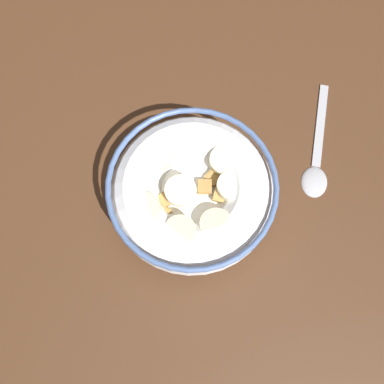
# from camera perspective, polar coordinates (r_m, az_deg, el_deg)

# --- Properties ---
(ground_plane) EXTENTS (0.96, 0.96, 0.02)m
(ground_plane) POSITION_cam_1_polar(r_m,az_deg,el_deg) (0.45, -0.00, -1.56)
(ground_plane) COLOR #472B19
(cereal_bowl) EXTENTS (0.17, 0.17, 0.06)m
(cereal_bowl) POSITION_cam_1_polar(r_m,az_deg,el_deg) (0.42, -0.01, 0.03)
(cereal_bowl) COLOR white
(cereal_bowl) RESTS_ON ground_plane
(spoon) EXTENTS (0.15, 0.03, 0.01)m
(spoon) POSITION_cam_1_polar(r_m,az_deg,el_deg) (0.48, 17.54, 4.01)
(spoon) COLOR #A5A5AD
(spoon) RESTS_ON ground_plane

